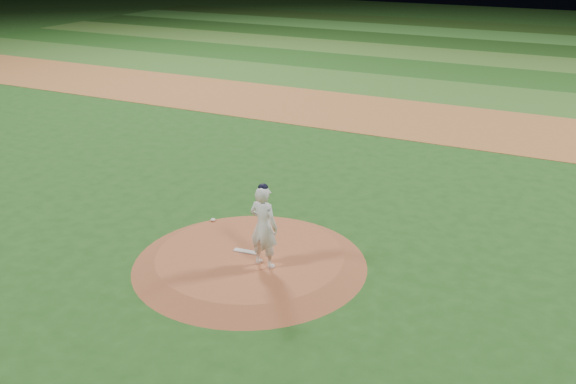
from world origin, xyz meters
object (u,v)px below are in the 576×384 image
at_px(pitchers_mound, 250,259).
at_px(pitching_rubber, 246,251).
at_px(rosin_bag, 213,220).
at_px(pitcher_on_mound, 264,226).

distance_m(pitchers_mound, pitching_rubber, 0.21).
distance_m(rosin_bag, pitcher_on_mound, 2.94).
distance_m(pitching_rubber, rosin_bag, 2.00).
xyz_separation_m(pitchers_mound, pitching_rubber, (-0.15, 0.06, 0.14)).
relative_size(pitching_rubber, pitcher_on_mound, 0.30).
bearing_deg(rosin_bag, pitchers_mound, -33.77).
xyz_separation_m(pitchers_mound, rosin_bag, (-1.79, 1.20, 0.16)).
distance_m(pitchers_mound, pitcher_on_mound, 1.27).
bearing_deg(pitchers_mound, pitcher_on_mound, -29.61).
height_order(pitchers_mound, pitcher_on_mound, pitcher_on_mound).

